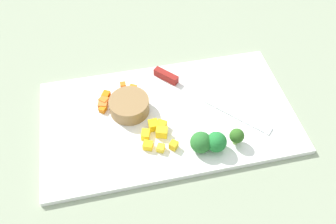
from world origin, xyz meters
The scene contains 21 objects.
ground_plane centered at (0.00, 0.00, 0.00)m, with size 4.00×4.00×0.00m, color gray.
cutting_board centered at (0.00, 0.00, 0.01)m, with size 0.55×0.31×0.01m, color white.
prep_bowl centered at (0.08, -0.03, 0.03)m, with size 0.09×0.09×0.03m, color olive.
chef_knife centered at (-0.06, -0.06, 0.02)m, with size 0.22×0.24×0.02m.
carrot_dice_0 centered at (0.14, -0.05, 0.02)m, with size 0.02×0.02×0.01m, color orange.
carrot_dice_1 centered at (0.11, -0.07, 0.02)m, with size 0.01×0.01×0.01m, color orange.
carrot_dice_2 centered at (0.08, -0.10, 0.02)m, with size 0.01×0.01×0.01m, color orange.
carrot_dice_3 centered at (0.13, -0.06, 0.02)m, with size 0.02×0.02×0.01m, color orange.
carrot_dice_4 centered at (0.14, -0.04, 0.02)m, with size 0.01×0.01×0.01m, color orange.
carrot_dice_5 centered at (0.13, -0.08, 0.02)m, with size 0.02×0.02×0.02m, color orange.
carrot_dice_6 centered at (0.06, -0.08, 0.02)m, with size 0.02×0.02×0.02m, color orange.
pepper_dice_0 centered at (0.04, 0.03, 0.02)m, with size 0.02×0.02×0.02m, color yellow.
pepper_dice_1 centered at (0.03, 0.09, 0.02)m, with size 0.01×0.02×0.01m, color yellow.
pepper_dice_2 centered at (0.02, 0.05, 0.02)m, with size 0.02×0.02×0.02m, color yellow.
pepper_dice_3 centered at (0.06, 0.07, 0.02)m, with size 0.02×0.02×0.02m, color yellow.
pepper_dice_4 centered at (0.01, 0.09, 0.02)m, with size 0.02×0.01×0.02m, color yellow.
pepper_dice_5 centered at (0.02, 0.03, 0.02)m, with size 0.02×0.02×0.02m, color yellow.
pepper_dice_6 centered at (0.06, 0.05, 0.02)m, with size 0.02×0.02×0.01m, color yellow.
broccoli_floret_0 centered at (-0.05, 0.10, 0.03)m, with size 0.04×0.04×0.04m.
broccoli_floret_1 centered at (-0.08, 0.11, 0.03)m, with size 0.04×0.04×0.04m.
broccoli_floret_2 centered at (-0.12, 0.10, 0.03)m, with size 0.03×0.03×0.04m.
Camera 1 is at (0.11, 0.49, 0.64)m, focal length 39.20 mm.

